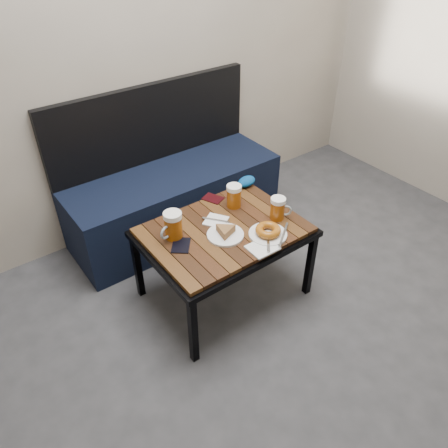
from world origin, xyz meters
TOP-DOWN VIEW (x-y plane):
  - ground at (0.00, 0.00)m, footprint 4.00×4.00m
  - bench at (0.18, 1.76)m, footprint 1.40×0.50m
  - cafe_table at (0.08, 1.05)m, footprint 0.84×0.62m
  - beer_mug_left at (-0.17, 1.14)m, footprint 0.14×0.11m
  - beer_mug_centre at (0.25, 1.18)m, footprint 0.13×0.11m
  - beer_mug_right at (0.36, 0.95)m, footprint 0.12×0.11m
  - plate_pie at (0.04, 0.99)m, footprint 0.19×0.19m
  - plate_bagel at (0.22, 0.87)m, footprint 0.24×0.22m
  - napkin_left at (0.08, 1.12)m, footprint 0.16×0.16m
  - napkin_right at (0.13, 0.81)m, footprint 0.14×0.12m
  - passport_navy at (-0.18, 1.06)m, footprint 0.14×0.15m
  - passport_burgundy at (0.19, 1.31)m, footprint 0.12×0.13m
  - knit_pouch at (0.44, 1.31)m, footprint 0.14×0.10m

SIDE VIEW (x-z plane):
  - ground at x=0.00m, z-range 0.00..0.00m
  - bench at x=0.18m, z-range -0.20..0.75m
  - cafe_table at x=0.08m, z-range 0.19..0.66m
  - passport_burgundy at x=0.19m, z-range 0.47..0.48m
  - passport_navy at x=-0.18m, z-range 0.47..0.48m
  - napkin_left at x=0.08m, z-range 0.47..0.48m
  - napkin_right at x=0.13m, z-range 0.47..0.48m
  - plate_pie at x=0.04m, z-range 0.47..0.52m
  - plate_bagel at x=0.22m, z-range 0.47..0.52m
  - knit_pouch at x=0.44m, z-range 0.47..0.53m
  - beer_mug_right at x=0.36m, z-range 0.47..0.60m
  - beer_mug_centre at x=0.25m, z-range 0.47..0.60m
  - beer_mug_left at x=-0.17m, z-range 0.47..0.62m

